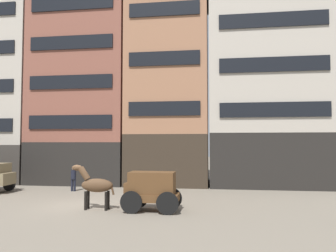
# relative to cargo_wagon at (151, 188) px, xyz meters

# --- Properties ---
(ground_plane) EXTENTS (120.00, 120.00, 0.00)m
(ground_plane) POSITION_rel_cargo_wagon_xyz_m (-4.14, 0.83, -1.15)
(ground_plane) COLOR slate
(building_center_left) EXTENTS (8.75, 6.60, 16.85)m
(building_center_left) POSITION_rel_cargo_wagon_xyz_m (-8.09, 11.05, 7.32)
(building_center_left) COLOR black
(building_center_left) RESTS_ON ground_plane
(building_center_right) EXTENTS (7.10, 6.60, 16.29)m
(building_center_right) POSITION_rel_cargo_wagon_xyz_m (-0.51, 11.05, 7.04)
(building_center_right) COLOR #33281E
(building_center_right) RESTS_ON ground_plane
(building_far_right) EXTENTS (9.90, 6.60, 18.10)m
(building_far_right) POSITION_rel_cargo_wagon_xyz_m (7.63, 11.05, 7.94)
(building_far_right) COLOR black
(building_far_right) RESTS_ON ground_plane
(cargo_wagon) EXTENTS (2.93, 1.55, 1.98)m
(cargo_wagon) POSITION_rel_cargo_wagon_xyz_m (0.00, 0.00, 0.00)
(cargo_wagon) COLOR brown
(cargo_wagon) RESTS_ON ground_plane
(draft_horse) EXTENTS (2.35, 0.63, 2.30)m
(draft_horse) POSITION_rel_cargo_wagon_xyz_m (-2.95, 0.00, 0.12)
(draft_horse) COLOR #513823
(draft_horse) RESTS_ON ground_plane
(pedestrian_officer) EXTENTS (0.43, 0.43, 1.79)m
(pedestrian_officer) POSITION_rel_cargo_wagon_xyz_m (-6.73, 5.75, -0.17)
(pedestrian_officer) COLOR black
(pedestrian_officer) RESTS_ON ground_plane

